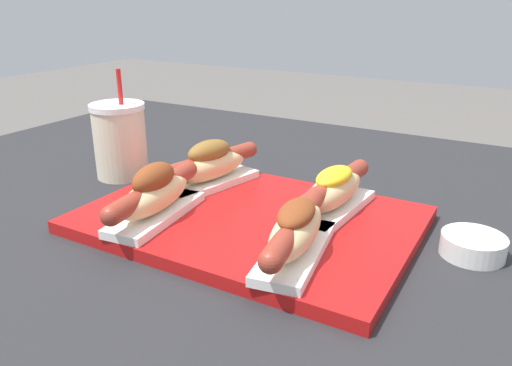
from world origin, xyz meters
name	(u,v)px	position (x,y,z in m)	size (l,w,h in m)	color
serving_tray	(249,220)	(0.04, -0.09, 0.76)	(0.45, 0.32, 0.02)	#B71414
hot_dog_0	(155,194)	(-0.07, -0.16, 0.80)	(0.08, 0.21, 0.08)	white
hot_dog_1	(296,230)	(0.15, -0.16, 0.80)	(0.09, 0.21, 0.07)	white
hot_dog_2	(210,165)	(-0.07, -0.02, 0.80)	(0.10, 0.20, 0.08)	white
hot_dog_3	(333,191)	(0.14, -0.02, 0.80)	(0.07, 0.21, 0.07)	white
sauce_bowl	(473,244)	(0.33, -0.02, 0.77)	(0.08, 0.08, 0.03)	white
drink_cup	(120,140)	(-0.26, -0.02, 0.82)	(0.09, 0.09, 0.19)	beige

